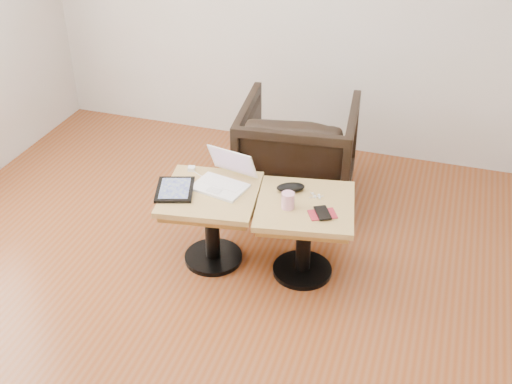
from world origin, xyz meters
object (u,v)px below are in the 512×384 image
(laptop, at_px, (224,178))
(striped_cup, at_px, (288,200))
(side_table_right, at_px, (305,221))
(armchair, at_px, (298,151))
(side_table_left, at_px, (211,209))

(laptop, bearing_deg, striped_cup, -4.05)
(side_table_right, relative_size, striped_cup, 6.68)
(striped_cup, bearing_deg, armchair, 100.87)
(side_table_right, relative_size, laptop, 1.78)
(laptop, relative_size, armchair, 0.45)
(laptop, height_order, striped_cup, laptop)
(side_table_left, height_order, side_table_right, same)
(side_table_right, distance_m, laptop, 0.53)
(side_table_left, bearing_deg, armchair, 62.55)
(side_table_right, bearing_deg, laptop, 164.25)
(side_table_left, xyz_separation_m, side_table_right, (0.55, 0.05, 0.00))
(laptop, relative_size, striped_cup, 3.76)
(side_table_left, bearing_deg, side_table_right, -3.47)
(armchair, bearing_deg, side_table_right, 101.08)
(laptop, height_order, armchair, armchair)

